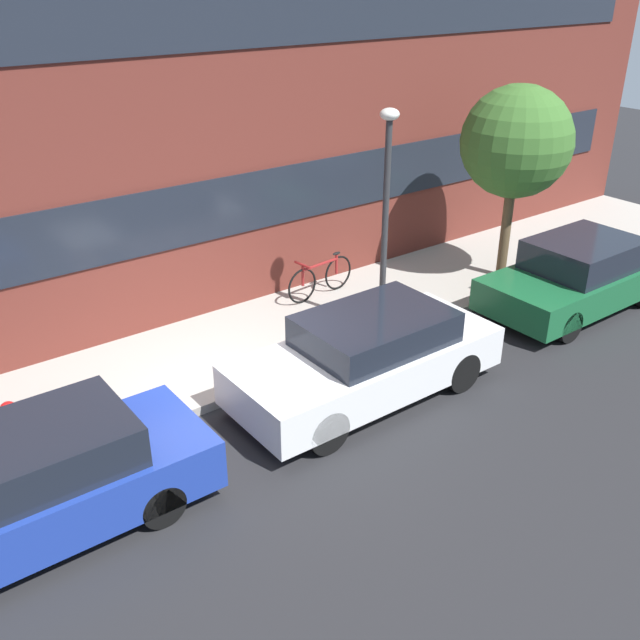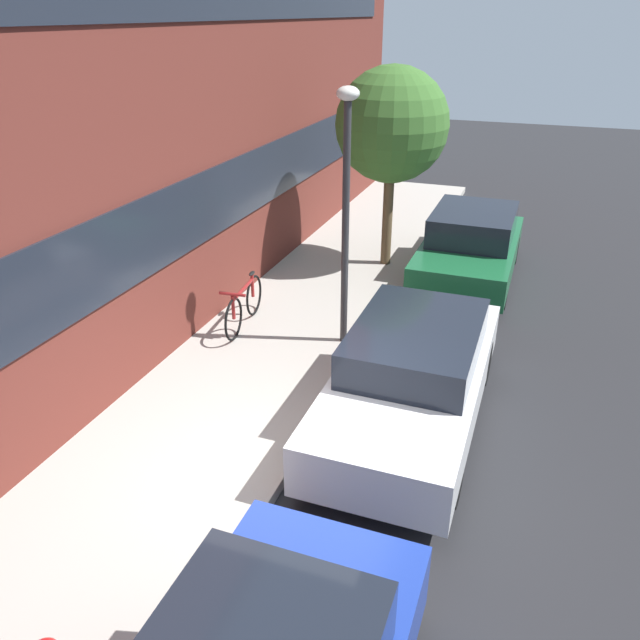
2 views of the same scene
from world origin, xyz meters
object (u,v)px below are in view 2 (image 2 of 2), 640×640
at_px(parked_car_white, 412,375).
at_px(lamp_post, 346,191).
at_px(bicycle, 244,304).
at_px(street_tree, 392,126).
at_px(parked_car_green, 470,246).

xyz_separation_m(parked_car_white, lamp_post, (1.57, 1.45, 1.91)).
relative_size(bicycle, street_tree, 0.43).
bearing_deg(street_tree, parked_car_white, -161.71).
bearing_deg(street_tree, bicycle, 158.29).
bearing_deg(lamp_post, parked_car_white, -137.18).
xyz_separation_m(bicycle, street_tree, (3.69, -1.47, 2.41)).
height_order(parked_car_white, bicycle, parked_car_white).
height_order(parked_car_white, parked_car_green, parked_car_green).
bearing_deg(street_tree, lamp_post, -175.95).
distance_m(parked_car_white, parked_car_green, 5.31).
xyz_separation_m(bicycle, lamp_post, (0.09, -1.72, 2.05)).
xyz_separation_m(street_tree, lamp_post, (-3.60, -0.25, -0.36)).
xyz_separation_m(parked_car_green, street_tree, (-0.14, 1.71, 2.28)).
height_order(parked_car_green, bicycle, parked_car_green).
bearing_deg(parked_car_green, street_tree, -85.21).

